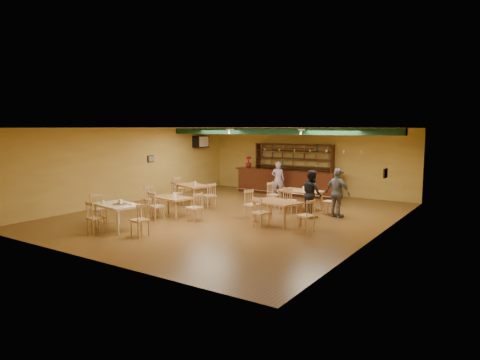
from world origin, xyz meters
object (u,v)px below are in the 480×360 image
Objects in this scene: dining_table_b at (300,200)px; patron_right_a at (312,193)px; dining_table_a at (193,194)px; dining_table_d at (277,212)px; near_table at (118,217)px; patron_bar at (278,179)px; dining_table_c at (172,207)px; bar_counter at (287,182)px.

dining_table_b is 1.21m from patron_right_a.
dining_table_a is 0.93× the size of patron_right_a.
near_table reaches higher than dining_table_d.
patron_bar is at bearing 92.93° from near_table.
patron_right_a is (2.99, -3.11, 0.03)m from patron_bar.
patron_bar is (1.04, 7.99, 0.39)m from near_table.
near_table is at bearing 92.90° from patron_right_a.
dining_table_c is at bearing -147.94° from dining_table_d.
dining_table_c is 5.83m from patron_bar.
dining_table_c is 0.93× the size of dining_table_d.
dining_table_d is 1.03× the size of near_table.
near_table is at bearing -57.68° from dining_table_a.
dining_table_d reaches higher than dining_table_c.
dining_table_b is at bearing 114.87° from dining_table_d.
dining_table_a is at bearing 112.72° from near_table.
dining_table_d is (3.52, 0.99, 0.02)m from dining_table_c.
patron_right_a is (3.95, 2.63, 0.45)m from dining_table_c.
bar_counter is at bearing -10.44° from patron_right_a.
dining_table_b is 0.97× the size of patron_bar.
bar_counter is 4.94m from patron_right_a.
patron_bar reaches higher than dining_table_d.
dining_table_a is 4.83m from near_table.
dining_table_d is 4.85m from near_table.
dining_table_b is 1.09× the size of dining_table_c.
dining_table_a is at bearing 44.37° from patron_right_a.
patron_right_a is (0.80, -0.80, 0.42)m from dining_table_b.
dining_table_a is at bearing 178.80° from dining_table_d.
patron_bar reaches higher than dining_table_b.
dining_table_d is at bearing 24.24° from dining_table_c.
dining_table_c is 3.66m from dining_table_d.
dining_table_d is 1.75m from patron_right_a.
dining_table_c is 4.77m from patron_right_a.
dining_table_b is 3.21m from patron_bar.
dining_table_d is at bearing 52.43° from near_table.
bar_counter is 0.85m from patron_bar.
dining_table_a reaches higher than dining_table_d.
patron_right_a reaches higher than dining_table_d.
near_table is at bearing -96.79° from bar_counter.
near_table is 0.92× the size of patron_bar.
bar_counter is at bearing 93.53° from near_table.
near_table is 0.89× the size of patron_right_a.
patron_bar reaches higher than bar_counter.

